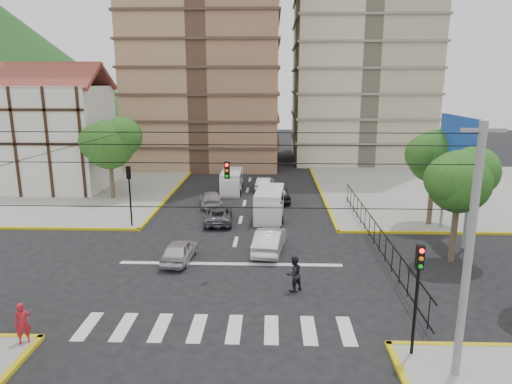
{
  "coord_description": "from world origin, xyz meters",
  "views": [
    {
      "loc": [
        2.34,
        -23.63,
        10.31
      ],
      "look_at": [
        1.44,
        2.59,
        4.0
      ],
      "focal_mm": 32.0,
      "sensor_mm": 36.0,
      "label": 1
    }
  ],
  "objects_px": {
    "van_left_lane": "(231,183)",
    "pedestrian_sw_corner": "(23,323)",
    "traffic_light_se": "(418,282)",
    "car_silver_front_left": "(180,250)",
    "car_white_front_right": "(270,240)",
    "pedestrian_crosswalk": "(294,274)",
    "traffic_light_nw": "(129,186)",
    "van_right_lane": "(269,205)"
  },
  "relations": [
    {
      "from": "car_silver_front_left",
      "to": "pedestrian_crosswalk",
      "type": "distance_m",
      "value": 7.59
    },
    {
      "from": "car_silver_front_left",
      "to": "pedestrian_sw_corner",
      "type": "relative_size",
      "value": 2.27
    },
    {
      "from": "car_white_front_right",
      "to": "pedestrian_crosswalk",
      "type": "xyz_separation_m",
      "value": [
        1.24,
        -5.5,
        0.18
      ]
    },
    {
      "from": "van_right_lane",
      "to": "van_left_lane",
      "type": "height_order",
      "value": "van_right_lane"
    },
    {
      "from": "car_silver_front_left",
      "to": "traffic_light_se",
      "type": "bearing_deg",
      "value": 143.8
    },
    {
      "from": "pedestrian_crosswalk",
      "to": "pedestrian_sw_corner",
      "type": "bearing_deg",
      "value": -10.7
    },
    {
      "from": "van_left_lane",
      "to": "pedestrian_sw_corner",
      "type": "distance_m",
      "value": 26.97
    },
    {
      "from": "van_right_lane",
      "to": "car_white_front_right",
      "type": "xyz_separation_m",
      "value": [
        0.06,
        -7.1,
        -0.35
      ]
    },
    {
      "from": "traffic_light_nw",
      "to": "van_left_lane",
      "type": "height_order",
      "value": "traffic_light_nw"
    },
    {
      "from": "car_silver_front_left",
      "to": "car_white_front_right",
      "type": "relative_size",
      "value": 0.84
    },
    {
      "from": "traffic_light_se",
      "to": "van_left_lane",
      "type": "xyz_separation_m",
      "value": [
        -9.26,
        26.52,
        -2.09
      ]
    },
    {
      "from": "pedestrian_sw_corner",
      "to": "pedestrian_crosswalk",
      "type": "relative_size",
      "value": 0.9
    },
    {
      "from": "pedestrian_sw_corner",
      "to": "car_white_front_right",
      "type": "bearing_deg",
      "value": 15.27
    },
    {
      "from": "car_white_front_right",
      "to": "car_silver_front_left",
      "type": "bearing_deg",
      "value": 26.06
    },
    {
      "from": "pedestrian_crosswalk",
      "to": "van_left_lane",
      "type": "bearing_deg",
      "value": -113.21
    },
    {
      "from": "van_right_lane",
      "to": "pedestrian_sw_corner",
      "type": "relative_size",
      "value": 3.07
    },
    {
      "from": "pedestrian_sw_corner",
      "to": "pedestrian_crosswalk",
      "type": "distance_m",
      "value": 12.24
    },
    {
      "from": "van_right_lane",
      "to": "pedestrian_sw_corner",
      "type": "bearing_deg",
      "value": -113.98
    },
    {
      "from": "van_left_lane",
      "to": "car_white_front_right",
      "type": "xyz_separation_m",
      "value": [
        3.73,
        -15.44,
        -0.27
      ]
    },
    {
      "from": "van_right_lane",
      "to": "car_silver_front_left",
      "type": "height_order",
      "value": "van_right_lane"
    },
    {
      "from": "pedestrian_sw_corner",
      "to": "van_left_lane",
      "type": "bearing_deg",
      "value": 44.35
    },
    {
      "from": "traffic_light_nw",
      "to": "van_right_lane",
      "type": "bearing_deg",
      "value": 14.42
    },
    {
      "from": "car_silver_front_left",
      "to": "car_white_front_right",
      "type": "distance_m",
      "value": 5.59
    },
    {
      "from": "car_white_front_right",
      "to": "traffic_light_se",
      "type": "bearing_deg",
      "value": 124.79
    },
    {
      "from": "van_left_lane",
      "to": "pedestrian_sw_corner",
      "type": "xyz_separation_m",
      "value": [
        -6.04,
        -26.29,
        -0.03
      ]
    },
    {
      "from": "traffic_light_se",
      "to": "pedestrian_crosswalk",
      "type": "relative_size",
      "value": 2.37
    },
    {
      "from": "traffic_light_nw",
      "to": "car_silver_front_left",
      "type": "bearing_deg",
      "value": -52.67
    },
    {
      "from": "traffic_light_nw",
      "to": "car_silver_front_left",
      "type": "relative_size",
      "value": 1.15
    },
    {
      "from": "traffic_light_se",
      "to": "traffic_light_nw",
      "type": "bearing_deg",
      "value": 135.0
    },
    {
      "from": "traffic_light_nw",
      "to": "car_white_front_right",
      "type": "xyz_separation_m",
      "value": [
        10.07,
        -4.52,
        -2.36
      ]
    },
    {
      "from": "traffic_light_se",
      "to": "car_silver_front_left",
      "type": "relative_size",
      "value": 1.15
    },
    {
      "from": "van_left_lane",
      "to": "pedestrian_sw_corner",
      "type": "relative_size",
      "value": 2.78
    },
    {
      "from": "van_right_lane",
      "to": "pedestrian_crosswalk",
      "type": "bearing_deg",
      "value": -79.64
    },
    {
      "from": "van_right_lane",
      "to": "car_silver_front_left",
      "type": "distance_m",
      "value": 10.27
    },
    {
      "from": "car_silver_front_left",
      "to": "traffic_light_nw",
      "type": "bearing_deg",
      "value": -48.05
    },
    {
      "from": "traffic_light_se",
      "to": "car_white_front_right",
      "type": "distance_m",
      "value": 12.61
    },
    {
      "from": "traffic_light_se",
      "to": "van_right_lane",
      "type": "xyz_separation_m",
      "value": [
        -5.59,
        18.18,
        -2.01
      ]
    },
    {
      "from": "traffic_light_nw",
      "to": "traffic_light_se",
      "type": "bearing_deg",
      "value": -45.0
    },
    {
      "from": "traffic_light_nw",
      "to": "pedestrian_crosswalk",
      "type": "height_order",
      "value": "traffic_light_nw"
    },
    {
      "from": "pedestrian_sw_corner",
      "to": "traffic_light_se",
      "type": "bearing_deg",
      "value": -33.58
    },
    {
      "from": "traffic_light_nw",
      "to": "car_white_front_right",
      "type": "height_order",
      "value": "traffic_light_nw"
    },
    {
      "from": "traffic_light_se",
      "to": "van_left_lane",
      "type": "relative_size",
      "value": 0.94
    }
  ]
}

